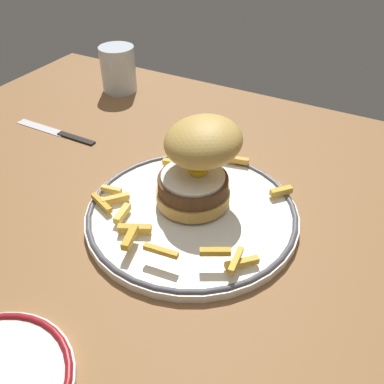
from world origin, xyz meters
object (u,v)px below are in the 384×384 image
burger (199,161)px  water_glass (118,71)px  knife (61,133)px  dinner_plate (192,213)px

burger → water_glass: burger is taller
burger → water_glass: bearing=141.3°
water_glass → knife: bearing=-84.8°
burger → water_glass: 43.10cm
burger → dinner_plate: bearing=-78.6°
burger → knife: burger is taller
dinner_plate → burger: 7.44cm
water_glass → knife: size_ratio=0.53×
dinner_plate → knife: dinner_plate is taller
dinner_plate → knife: size_ratio=1.65×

